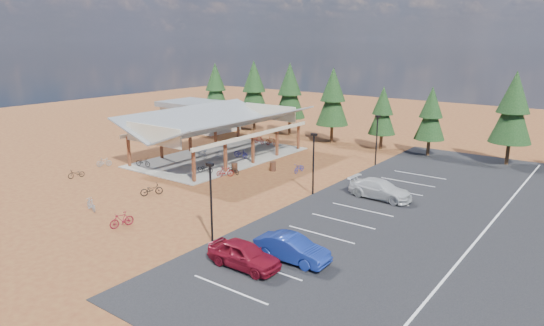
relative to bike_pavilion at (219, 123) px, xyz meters
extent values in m
plane|color=brown|center=(10.00, -7.00, -3.82)|extent=(140.00, 140.00, 0.00)
cube|color=black|center=(28.50, -4.00, -3.80)|extent=(27.00, 44.00, 0.04)
cube|color=gray|center=(0.00, 0.00, -3.77)|extent=(10.60, 18.60, 0.10)
cube|color=brown|center=(-4.60, -8.40, -2.22)|extent=(0.25, 0.25, 3.00)
cube|color=brown|center=(-4.60, -4.20, -2.22)|extent=(0.25, 0.25, 3.00)
cube|color=brown|center=(-4.60, 0.00, -2.22)|extent=(0.25, 0.25, 3.00)
cube|color=brown|center=(-4.60, 4.20, -2.22)|extent=(0.25, 0.25, 3.00)
cube|color=brown|center=(-4.60, 8.40, -2.22)|extent=(0.25, 0.25, 3.00)
cube|color=brown|center=(4.60, -8.40, -2.22)|extent=(0.25, 0.25, 3.00)
cube|color=brown|center=(4.60, -4.20, -2.22)|extent=(0.25, 0.25, 3.00)
cube|color=brown|center=(4.60, 0.00, -2.22)|extent=(0.25, 0.25, 3.00)
cube|color=brown|center=(4.60, 4.20, -2.22)|extent=(0.25, 0.25, 3.00)
cube|color=brown|center=(4.60, 8.40, -2.22)|extent=(0.25, 0.25, 3.00)
cube|color=beige|center=(-5.00, 0.00, -0.72)|extent=(0.22, 18.00, 0.35)
cube|color=beige|center=(5.00, 0.00, -0.72)|extent=(0.22, 18.00, 0.35)
cube|color=slate|center=(-2.90, 0.00, 0.18)|extent=(5.85, 19.40, 2.13)
cube|color=slate|center=(2.90, 0.00, 0.18)|extent=(5.85, 19.40, 2.13)
cube|color=beige|center=(0.00, -9.00, 0.08)|extent=(7.50, 0.15, 1.80)
cube|color=beige|center=(0.00, 9.00, 0.08)|extent=(7.50, 0.15, 1.80)
cube|color=#ADA593|center=(-14.00, 11.00, -2.22)|extent=(10.00, 6.00, 3.20)
cube|color=slate|center=(-14.00, 11.00, -0.27)|extent=(11.00, 7.00, 0.70)
cylinder|color=black|center=(15.00, -17.00, -1.32)|extent=(0.14, 0.14, 5.00)
cube|color=black|center=(15.00, -17.00, 1.23)|extent=(0.50, 0.25, 0.18)
cylinder|color=black|center=(15.00, -5.00, -1.32)|extent=(0.14, 0.14, 5.00)
cube|color=black|center=(15.00, -5.00, 1.23)|extent=(0.50, 0.25, 0.18)
cylinder|color=black|center=(15.00, 7.00, -1.32)|extent=(0.14, 0.14, 5.00)
cube|color=black|center=(15.00, 7.00, 1.23)|extent=(0.50, 0.25, 0.18)
cylinder|color=#412417|center=(5.26, -3.66, -3.37)|extent=(0.60, 0.60, 0.90)
cylinder|color=#412417|center=(7.92, -1.02, -3.37)|extent=(0.60, 0.60, 0.90)
cylinder|color=#382314|center=(-14.97, 15.45, -2.71)|extent=(0.36, 0.36, 2.23)
cone|color=black|center=(-14.97, 15.45, 1.07)|extent=(3.92, 3.92, 5.34)
cone|color=black|center=(-14.97, 15.45, 3.30)|extent=(3.03, 3.03, 4.01)
cylinder|color=#382314|center=(-7.33, 15.07, -2.64)|extent=(0.36, 0.36, 2.36)
cone|color=black|center=(-7.33, 15.07, 1.38)|extent=(4.16, 4.16, 5.67)
cone|color=black|center=(-7.33, 15.07, 3.74)|extent=(3.22, 3.22, 4.26)
cylinder|color=#382314|center=(-1.36, 15.19, -2.66)|extent=(0.36, 0.36, 2.33)
cone|color=black|center=(-1.36, 15.19, 1.30)|extent=(4.10, 4.10, 5.59)
cone|color=black|center=(-1.36, 15.19, 3.64)|extent=(3.17, 3.17, 4.20)
cylinder|color=#382314|center=(5.76, 14.12, -2.70)|extent=(0.36, 0.36, 2.26)
cone|color=black|center=(5.76, 14.12, 1.14)|extent=(3.97, 3.97, 5.41)
cone|color=black|center=(5.76, 14.12, 3.39)|extent=(3.07, 3.07, 4.06)
cylinder|color=#382314|center=(12.19, 14.46, -2.93)|extent=(0.36, 0.36, 1.78)
cone|color=black|center=(12.19, 14.46, 0.10)|extent=(3.14, 3.14, 4.28)
cone|color=black|center=(12.19, 14.46, 1.88)|extent=(2.42, 2.42, 3.21)
cylinder|color=#382314|center=(17.82, 14.39, -2.90)|extent=(0.36, 0.36, 1.86)
cone|color=black|center=(17.82, 14.39, 0.26)|extent=(3.27, 3.27, 4.46)
cone|color=black|center=(17.82, 14.39, 2.12)|extent=(2.53, 2.53, 3.34)
cylinder|color=#382314|center=(25.68, 15.28, -2.66)|extent=(0.36, 0.36, 2.33)
cone|color=black|center=(25.68, 15.28, 1.30)|extent=(4.10, 4.10, 5.59)
cone|color=black|center=(25.68, 15.28, 3.63)|extent=(3.17, 3.17, 4.19)
imported|color=black|center=(-3.34, -7.73, -3.28)|extent=(1.79, 0.96, 0.89)
imported|color=#9BA0A4|center=(-1.07, -1.67, -3.24)|extent=(1.67, 0.69, 0.98)
imported|color=navy|center=(-3.44, 0.54, -3.32)|extent=(1.58, 0.68, 0.81)
imported|color=maroon|center=(-0.75, 7.80, -3.22)|extent=(1.71, 0.67, 1.00)
imported|color=black|center=(3.33, -5.70, -3.30)|extent=(1.69, 1.05, 0.84)
imported|color=#92939A|center=(0.84, -0.82, -3.28)|extent=(1.49, 0.47, 0.88)
imported|color=#1A1997|center=(2.09, 1.02, -3.24)|extent=(1.84, 0.67, 0.96)
imported|color=maroon|center=(1.17, 7.80, -3.17)|extent=(1.84, 0.55, 1.10)
imported|color=black|center=(-5.24, -13.90, -3.42)|extent=(0.82, 1.61, 0.81)
imported|color=gray|center=(-6.85, -9.82, -3.38)|extent=(1.10, 1.48, 0.88)
imported|color=maroon|center=(8.36, -18.94, -3.30)|extent=(0.81, 1.81, 1.05)
imported|color=black|center=(4.47, -13.13, -3.34)|extent=(1.41, 1.94, 0.97)
imported|color=#9B9DA4|center=(3.77, -18.28, -3.34)|extent=(1.67, 0.80, 0.97)
imported|color=#252B9A|center=(10.30, 0.05, -3.39)|extent=(0.66, 1.68, 0.87)
imported|color=maroon|center=(5.59, -5.37, -3.34)|extent=(1.43, 1.50, 0.97)
imported|color=black|center=(5.59, -4.16, -3.37)|extent=(1.81, 1.05, 0.90)
imported|color=maroon|center=(18.97, -18.60, -3.03)|extent=(4.44, 1.80, 1.51)
imported|color=navy|center=(20.66, -16.31, -3.04)|extent=(4.58, 1.74, 1.49)
imported|color=silver|center=(19.92, -2.68, -3.03)|extent=(5.27, 2.37, 1.50)
camera|label=1|loc=(35.19, -37.68, 8.65)|focal=32.00mm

